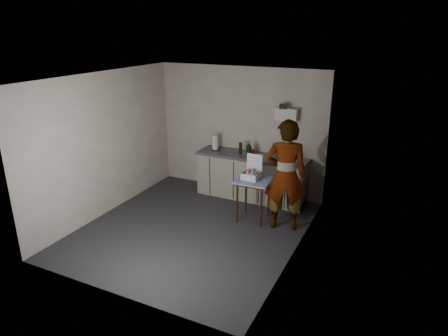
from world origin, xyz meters
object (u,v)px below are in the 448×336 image
at_px(dark_bottle, 241,148).
at_px(paper_towel, 215,143).
at_px(soda_can, 253,152).
at_px(kitchen_counter, 251,178).
at_px(dish_rack, 288,158).
at_px(soap_bottle, 249,149).
at_px(standing_man, 285,175).
at_px(bakery_box, 251,173).
at_px(side_table, 254,185).

height_order(dark_bottle, paper_towel, paper_towel).
bearing_deg(dark_bottle, paper_towel, 179.30).
bearing_deg(soda_can, paper_towel, -176.96).
bearing_deg(kitchen_counter, dish_rack, -2.42).
distance_m(dark_bottle, dish_rack, 0.99).
height_order(kitchen_counter, soda_can, soda_can).
relative_size(soda_can, paper_towel, 0.38).
bearing_deg(soap_bottle, standing_man, -41.06).
distance_m(soap_bottle, dish_rack, 0.79).
height_order(soap_bottle, bakery_box, soap_bottle).
bearing_deg(side_table, soap_bottle, 115.40).
distance_m(side_table, soap_bottle, 1.03).
height_order(side_table, soda_can, soda_can).
height_order(dark_bottle, dish_rack, dish_rack).
height_order(soda_can, paper_towel, paper_towel).
relative_size(side_table, soda_can, 6.48).
xyz_separation_m(paper_towel, bakery_box, (1.15, -0.86, -0.19)).
xyz_separation_m(kitchen_counter, standing_man, (0.98, -0.95, 0.54)).
xyz_separation_m(side_table, soap_bottle, (-0.45, 0.85, 0.37)).
bearing_deg(standing_man, soap_bottle, -58.99).
bearing_deg(paper_towel, side_table, -36.37).
relative_size(standing_man, soap_bottle, 6.75).
bearing_deg(paper_towel, dark_bottle, -0.70).
relative_size(dish_rack, bakery_box, 0.91).
distance_m(soap_bottle, soda_can, 0.13).
bearing_deg(standing_man, side_table, -22.52).
xyz_separation_m(standing_man, soda_can, (-0.98, 0.99, 0.00)).
distance_m(dark_bottle, bakery_box, 1.04).
height_order(soap_bottle, dish_rack, soap_bottle).
distance_m(soda_can, bakery_box, 0.97).
relative_size(soda_can, dark_bottle, 0.52).
distance_m(side_table, dish_rack, 0.98).
height_order(kitchen_counter, soap_bottle, soap_bottle).
xyz_separation_m(soda_can, bakery_box, (0.33, -0.90, -0.10)).
relative_size(kitchen_counter, dark_bottle, 9.65).
bearing_deg(dish_rack, paper_towel, 179.04).
bearing_deg(paper_towel, soap_bottle, -3.22).
height_order(standing_man, dark_bottle, standing_man).
height_order(kitchen_counter, standing_man, standing_man).
height_order(kitchen_counter, bakery_box, bakery_box).
xyz_separation_m(dark_bottle, dish_rack, (0.98, -0.02, -0.06)).
relative_size(paper_towel, dish_rack, 0.84).
bearing_deg(bakery_box, standing_man, -6.53).
distance_m(soda_can, dish_rack, 0.74).
xyz_separation_m(side_table, bakery_box, (-0.06, 0.04, 0.19)).
relative_size(standing_man, dish_rack, 5.16).
distance_m(kitchen_counter, soda_can, 0.54).
bearing_deg(side_table, standing_man, -7.00).
bearing_deg(dish_rack, soda_can, 174.56).
distance_m(dish_rack, bakery_box, 0.93).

